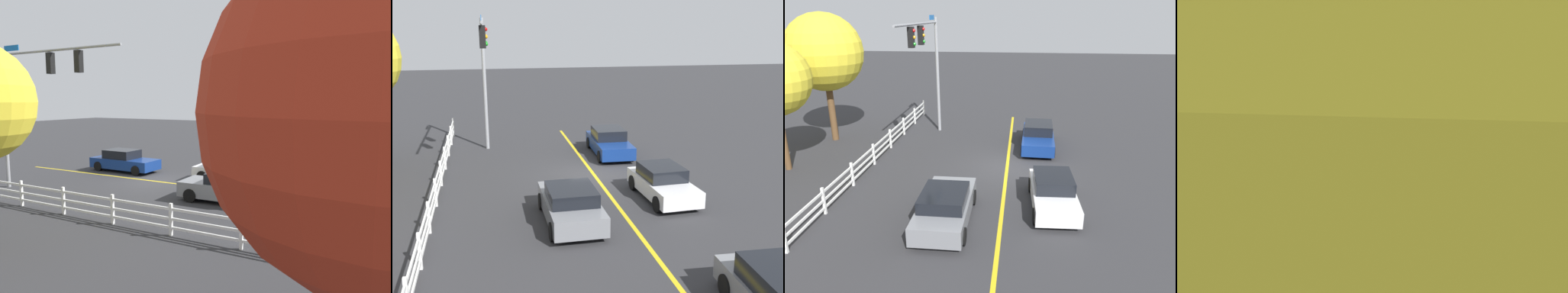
# 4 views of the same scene
# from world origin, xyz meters

# --- Properties ---
(ground_plane) EXTENTS (120.00, 120.00, 0.00)m
(ground_plane) POSITION_xyz_m (0.00, 0.00, 0.00)
(ground_plane) COLOR #2D2D30
(lane_center_stripe) EXTENTS (28.00, 0.16, 0.01)m
(lane_center_stripe) POSITION_xyz_m (-4.00, 0.00, 0.00)
(lane_center_stripe) COLOR gold
(lane_center_stripe) RESTS_ON ground_plane
(signal_assembly) EXTENTS (8.06, 0.38, 7.47)m
(signal_assembly) POSITION_xyz_m (3.80, 4.89, 5.27)
(signal_assembly) COLOR gray
(signal_assembly) RESTS_ON ground_plane
(car_0) EXTENTS (4.31, 1.97, 1.38)m
(car_0) POSITION_xyz_m (-5.65, 2.10, 0.68)
(car_0) COLOR slate
(car_0) RESTS_ON ground_plane
(car_1) EXTENTS (4.71, 2.00, 1.43)m
(car_1) POSITION_xyz_m (3.39, -1.67, 0.68)
(car_1) COLOR navy
(car_1) RESTS_ON ground_plane
(car_2) EXTENTS (4.10, 1.96, 1.36)m
(car_2) POSITION_xyz_m (-3.95, -2.04, 0.66)
(car_2) COLOR silver
(car_2) RESTS_ON ground_plane
(white_rail_fence) EXTENTS (26.10, 0.10, 1.15)m
(white_rail_fence) POSITION_xyz_m (-3.00, 7.00, 0.60)
(white_rail_fence) COLOR white
(white_rail_fence) RESTS_ON ground_plane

